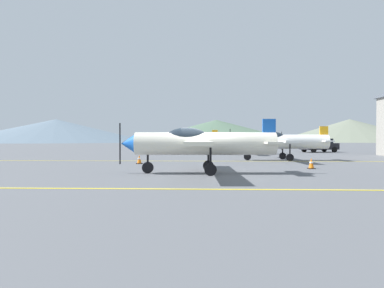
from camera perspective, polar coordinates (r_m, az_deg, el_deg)
The scene contains 12 objects.
ground_plane at distance 15.73m, azimuth 2.46°, elevation -4.97°, with size 400.00×400.00×0.00m, color #54565B.
apron_line_near at distance 10.77m, azimuth 2.57°, elevation -7.68°, with size 80.00×0.16×0.01m, color yellow.
apron_line_far at distance 24.07m, azimuth 2.37°, elevation -2.91°, with size 80.00×0.16×0.01m, color yellow.
airplane_near at distance 15.56m, azimuth 1.22°, elevation 0.21°, with size 7.31×8.42×2.53m.
airplane_mid at distance 25.70m, azimuth 14.67°, elevation 0.47°, with size 7.29×8.41×2.53m.
airplane_far at distance 35.61m, azimuth 9.13°, elevation 0.61°, with size 7.32×8.43×2.53m.
car_sedan at distance 42.45m, azimuth 20.80°, elevation -0.17°, with size 4.65×3.09×1.62m.
traffic_cone_front at distance 19.05m, azimuth 19.59°, elevation -3.12°, with size 0.36×0.36×0.59m.
traffic_cone_side at distance 21.76m, azimuth -8.94°, elevation -2.58°, with size 0.36×0.36×0.59m.
hill_left at distance 161.65m, azimuth -22.06°, elevation 2.11°, with size 84.47×84.47×10.24m, color slate.
hill_centerleft at distance 168.69m, azimuth 4.14°, elevation 2.25°, with size 83.24×83.24×11.00m, color #4C6651.
hill_centerright at distance 176.77m, azimuth 25.17°, elevation 2.08°, with size 71.29×71.29×10.86m, color slate.
Camera 1 is at (-0.07, -15.64, 1.62)m, focal length 31.43 mm.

